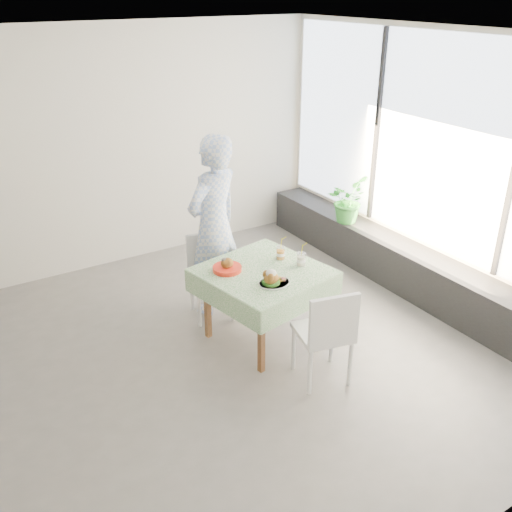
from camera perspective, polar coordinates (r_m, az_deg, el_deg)
floor at (r=5.28m, az=-7.03°, el=-11.25°), size 6.00×6.00×0.00m
ceiling at (r=4.25m, az=-9.17°, el=20.57°), size 6.00×6.00×0.00m
wall_back at (r=6.83m, az=-16.92°, el=9.67°), size 6.00×0.02×2.80m
wall_front at (r=2.80m, az=14.78°, el=-14.17°), size 6.00×0.02×2.80m
wall_right at (r=6.34m, az=17.73°, el=8.35°), size 0.02×5.00×2.80m
window_pane at (r=6.25m, az=17.85°, el=10.50°), size 0.01×4.80×2.18m
window_ledge at (r=6.61m, az=15.26°, el=-1.41°), size 0.40×4.80×0.50m
cafe_table at (r=5.43m, az=0.73°, el=-4.10°), size 1.21×1.21×0.74m
chair_far at (r=5.93m, az=-4.48°, el=-3.62°), size 0.49×0.49×0.86m
chair_near at (r=5.03m, az=6.66°, el=-9.41°), size 0.52×0.52×0.92m
diner at (r=5.78m, az=-4.24°, el=3.01°), size 0.80×0.66×1.88m
main_dish at (r=5.03m, az=1.67°, el=-2.36°), size 0.29×0.29×0.15m
juice_cup_orange at (r=5.50m, az=2.47°, el=0.27°), size 0.09×0.09×0.26m
juice_cup_lemonade at (r=5.39m, az=4.53°, el=-0.36°), size 0.09×0.09×0.25m
second_dish at (r=5.28m, az=-2.90°, el=-1.11°), size 0.27×0.27×0.13m
potted_plant at (r=7.04m, az=9.10°, el=5.56°), size 0.65×0.64×0.55m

